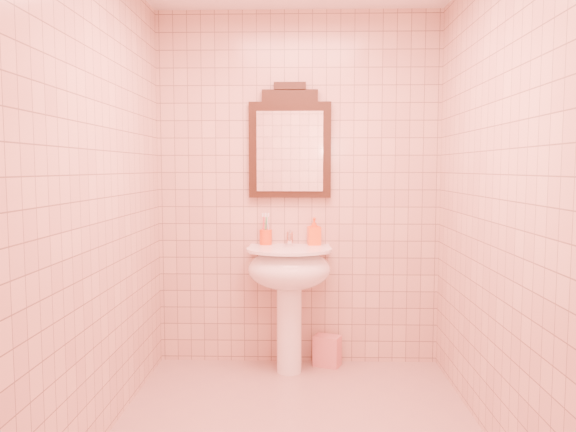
{
  "coord_description": "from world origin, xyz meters",
  "views": [
    {
      "loc": [
        0.03,
        -2.89,
        1.4
      ],
      "look_at": [
        -0.06,
        0.55,
        1.11
      ],
      "focal_mm": 35.0,
      "sensor_mm": 36.0,
      "label": 1
    }
  ],
  "objects_px": {
    "pedestal_sink": "(289,278)",
    "toothbrush_cup": "(266,237)",
    "mirror": "(290,145)",
    "towel": "(327,351)",
    "soap_dispenser": "(314,231)"
  },
  "relations": [
    {
      "from": "soap_dispenser",
      "to": "towel",
      "type": "relative_size",
      "value": 0.89
    },
    {
      "from": "mirror",
      "to": "toothbrush_cup",
      "type": "bearing_deg",
      "value": -167.28
    },
    {
      "from": "pedestal_sink",
      "to": "soap_dispenser",
      "type": "relative_size",
      "value": 4.45
    },
    {
      "from": "pedestal_sink",
      "to": "toothbrush_cup",
      "type": "height_order",
      "value": "toothbrush_cup"
    },
    {
      "from": "pedestal_sink",
      "to": "mirror",
      "type": "bearing_deg",
      "value": 90.0
    },
    {
      "from": "soap_dispenser",
      "to": "towel",
      "type": "height_order",
      "value": "soap_dispenser"
    },
    {
      "from": "towel",
      "to": "soap_dispenser",
      "type": "bearing_deg",
      "value": 165.01
    },
    {
      "from": "pedestal_sink",
      "to": "towel",
      "type": "distance_m",
      "value": 0.63
    },
    {
      "from": "pedestal_sink",
      "to": "towel",
      "type": "height_order",
      "value": "pedestal_sink"
    },
    {
      "from": "soap_dispenser",
      "to": "pedestal_sink",
      "type": "bearing_deg",
      "value": -144.95
    },
    {
      "from": "mirror",
      "to": "towel",
      "type": "distance_m",
      "value": 1.48
    },
    {
      "from": "mirror",
      "to": "toothbrush_cup",
      "type": "relative_size",
      "value": 3.99
    },
    {
      "from": "mirror",
      "to": "towel",
      "type": "xyz_separation_m",
      "value": [
        0.27,
        -0.07,
        -1.46
      ]
    },
    {
      "from": "toothbrush_cup",
      "to": "soap_dispenser",
      "type": "bearing_deg",
      "value": -0.51
    },
    {
      "from": "mirror",
      "to": "soap_dispenser",
      "type": "distance_m",
      "value": 0.63
    }
  ]
}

